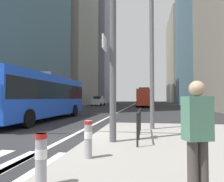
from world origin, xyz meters
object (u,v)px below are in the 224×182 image
at_px(street_lamp_post, 152,19).
at_px(bollard_front, 41,157).
at_px(car_oncoming_mid, 98,101).
at_px(pedestrian_waiting, 197,133).
at_px(traffic_signal_gantry, 46,24).
at_px(bollard_left, 88,137).
at_px(city_bus_red_receding, 144,97).
at_px(car_receding_near, 151,100).
at_px(city_bus_blue_oncoming, 41,94).

bearing_deg(street_lamp_post, bollard_front, -106.13).
relative_size(car_oncoming_mid, pedestrian_waiting, 2.68).
height_order(traffic_signal_gantry, bollard_left, traffic_signal_gantry).
height_order(street_lamp_post, pedestrian_waiting, street_lamp_post).
relative_size(city_bus_red_receding, bollard_front, 12.88).
xyz_separation_m(car_receding_near, bollard_left, (-2.69, -54.95, -0.35)).
xyz_separation_m(city_bus_blue_oncoming, city_bus_red_receding, (6.99, 25.66, -0.00)).
xyz_separation_m(city_bus_blue_oncoming, traffic_signal_gantry, (3.87, -7.06, 2.32)).
relative_size(city_bus_blue_oncoming, street_lamp_post, 1.40).
bearing_deg(bollard_left, pedestrian_waiting, -39.18).
bearing_deg(traffic_signal_gantry, pedestrian_waiting, -41.27).
distance_m(city_bus_red_receding, traffic_signal_gantry, 32.95).
xyz_separation_m(bollard_front, pedestrian_waiting, (2.38, -0.01, 0.45)).
relative_size(city_bus_red_receding, car_oncoming_mid, 2.45).
bearing_deg(bollard_left, city_bus_red_receding, 88.25).
bearing_deg(bollard_left, traffic_signal_gantry, 136.76).
bearing_deg(city_bus_blue_oncoming, bollard_front, -62.26).
relative_size(car_oncoming_mid, bollard_left, 5.08).
height_order(bollard_left, pedestrian_waiting, pedestrian_waiting).
relative_size(street_lamp_post, pedestrian_waiting, 4.81).
relative_size(bollard_front, pedestrian_waiting, 0.51).
bearing_deg(traffic_signal_gantry, street_lamp_post, 40.21).
xyz_separation_m(city_bus_red_receding, bollard_left, (-1.06, -34.66, -1.20)).
distance_m(traffic_signal_gantry, street_lamp_post, 4.98).
relative_size(bollard_front, bollard_left, 0.97).
bearing_deg(city_bus_blue_oncoming, car_oncoming_mid, 94.49).
relative_size(car_oncoming_mid, bollard_front, 5.26).
bearing_deg(pedestrian_waiting, bollard_left, 140.82).
bearing_deg(car_oncoming_mid, street_lamp_post, -72.92).
bearing_deg(street_lamp_post, city_bus_blue_oncoming, 152.56).
distance_m(car_receding_near, street_lamp_post, 50.07).
distance_m(city_bus_blue_oncoming, car_oncoming_mid, 27.92).
distance_m(traffic_signal_gantry, bollard_front, 5.35).
relative_size(car_oncoming_mid, traffic_signal_gantry, 0.64).
relative_size(traffic_signal_gantry, bollard_left, 7.90).
relative_size(car_receding_near, street_lamp_post, 0.58).
bearing_deg(city_bus_red_receding, traffic_signal_gantry, -95.45).
xyz_separation_m(car_oncoming_mid, traffic_signal_gantry, (6.05, -34.88, 3.16)).
height_order(city_bus_blue_oncoming, traffic_signal_gantry, traffic_signal_gantry).
xyz_separation_m(car_oncoming_mid, bollard_front, (7.80, -38.50, -0.37)).
distance_m(car_receding_near, bollard_front, 56.71).
height_order(car_receding_near, street_lamp_post, street_lamp_post).
height_order(traffic_signal_gantry, pedestrian_waiting, traffic_signal_gantry).
distance_m(car_oncoming_mid, traffic_signal_gantry, 35.54).
distance_m(car_oncoming_mid, bollard_front, 39.29).
bearing_deg(city_bus_red_receding, bollard_front, -92.16).
bearing_deg(city_bus_red_receding, bollard_left, -91.75).
xyz_separation_m(car_oncoming_mid, pedestrian_waiting, (10.19, -38.51, 0.08)).
height_order(city_bus_blue_oncoming, city_bus_red_receding, same).
xyz_separation_m(city_bus_red_receding, bollard_front, (-1.37, -36.34, -1.21)).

